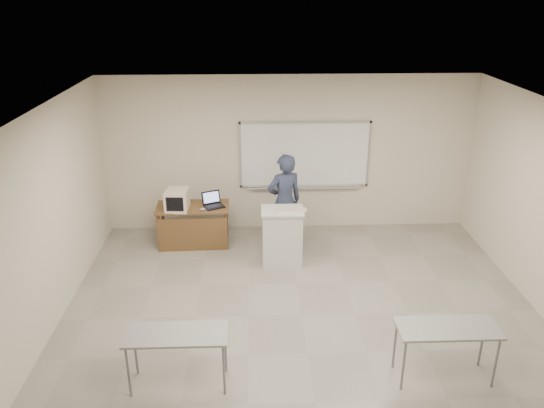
{
  "coord_description": "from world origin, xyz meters",
  "views": [
    {
      "loc": [
        -0.67,
        -5.65,
        4.47
      ],
      "look_at": [
        -0.39,
        2.2,
        1.22
      ],
      "focal_mm": 35.0,
      "sensor_mm": 36.0,
      "label": 1
    }
  ],
  "objects_px": {
    "podium": "(282,236)",
    "mouse": "(203,209)",
    "instructor_desk": "(193,220)",
    "laptop": "(214,203)",
    "whiteboard": "(305,156)",
    "crt_monitor": "(177,200)",
    "presenter": "(284,202)",
    "keyboard": "(292,210)"
  },
  "relations": [
    {
      "from": "presenter",
      "to": "whiteboard",
      "type": "bearing_deg",
      "value": -136.31
    },
    {
      "from": "crt_monitor",
      "to": "keyboard",
      "type": "relative_size",
      "value": 0.92
    },
    {
      "from": "instructor_desk",
      "to": "podium",
      "type": "relative_size",
      "value": 1.33
    },
    {
      "from": "podium",
      "to": "presenter",
      "type": "relative_size",
      "value": 0.56
    },
    {
      "from": "podium",
      "to": "instructor_desk",
      "type": "bearing_deg",
      "value": 157.43
    },
    {
      "from": "podium",
      "to": "presenter",
      "type": "height_order",
      "value": "presenter"
    },
    {
      "from": "keyboard",
      "to": "whiteboard",
      "type": "bearing_deg",
      "value": 76.49
    },
    {
      "from": "mouse",
      "to": "crt_monitor",
      "type": "bearing_deg",
      "value": 164.18
    },
    {
      "from": "mouse",
      "to": "presenter",
      "type": "xyz_separation_m",
      "value": [
        1.47,
        0.02,
        0.12
      ]
    },
    {
      "from": "crt_monitor",
      "to": "presenter",
      "type": "height_order",
      "value": "presenter"
    },
    {
      "from": "laptop",
      "to": "presenter",
      "type": "relative_size",
      "value": 0.19
    },
    {
      "from": "presenter",
      "to": "mouse",
      "type": "bearing_deg",
      "value": -18.4
    },
    {
      "from": "whiteboard",
      "to": "podium",
      "type": "distance_m",
      "value": 1.84
    },
    {
      "from": "whiteboard",
      "to": "presenter",
      "type": "xyz_separation_m",
      "value": [
        -0.43,
        -0.84,
        -0.59
      ]
    },
    {
      "from": "crt_monitor",
      "to": "presenter",
      "type": "distance_m",
      "value": 1.92
    },
    {
      "from": "podium",
      "to": "mouse",
      "type": "distance_m",
      "value": 1.54
    },
    {
      "from": "whiteboard",
      "to": "crt_monitor",
      "type": "height_order",
      "value": "whiteboard"
    },
    {
      "from": "podium",
      "to": "laptop",
      "type": "height_order",
      "value": "laptop"
    },
    {
      "from": "podium",
      "to": "mouse",
      "type": "height_order",
      "value": "podium"
    },
    {
      "from": "whiteboard",
      "to": "keyboard",
      "type": "relative_size",
      "value": 5.07
    },
    {
      "from": "mouse",
      "to": "instructor_desk",
      "type": "bearing_deg",
      "value": 149.42
    },
    {
      "from": "podium",
      "to": "presenter",
      "type": "bearing_deg",
      "value": 84.33
    },
    {
      "from": "podium",
      "to": "crt_monitor",
      "type": "relative_size",
      "value": 2.21
    },
    {
      "from": "instructor_desk",
      "to": "mouse",
      "type": "xyz_separation_m",
      "value": [
        0.2,
        -0.09,
        0.24
      ]
    },
    {
      "from": "podium",
      "to": "crt_monitor",
      "type": "xyz_separation_m",
      "value": [
        -1.85,
        0.68,
        0.43
      ]
    },
    {
      "from": "crt_monitor",
      "to": "laptop",
      "type": "bearing_deg",
      "value": 14.27
    },
    {
      "from": "whiteboard",
      "to": "podium",
      "type": "bearing_deg",
      "value": -108.81
    },
    {
      "from": "crt_monitor",
      "to": "laptop",
      "type": "distance_m",
      "value": 0.67
    },
    {
      "from": "crt_monitor",
      "to": "podium",
      "type": "bearing_deg",
      "value": -16.3
    },
    {
      "from": "laptop",
      "to": "whiteboard",
      "type": "bearing_deg",
      "value": -3.18
    },
    {
      "from": "mouse",
      "to": "presenter",
      "type": "bearing_deg",
      "value": -5.37
    },
    {
      "from": "whiteboard",
      "to": "presenter",
      "type": "relative_size",
      "value": 1.4
    },
    {
      "from": "podium",
      "to": "crt_monitor",
      "type": "distance_m",
      "value": 2.01
    },
    {
      "from": "whiteboard",
      "to": "presenter",
      "type": "distance_m",
      "value": 1.12
    },
    {
      "from": "instructor_desk",
      "to": "mouse",
      "type": "bearing_deg",
      "value": -25.89
    },
    {
      "from": "podium",
      "to": "mouse",
      "type": "xyz_separation_m",
      "value": [
        -1.4,
        0.6,
        0.27
      ]
    },
    {
      "from": "crt_monitor",
      "to": "presenter",
      "type": "xyz_separation_m",
      "value": [
        1.92,
        -0.05,
        -0.04
      ]
    },
    {
      "from": "whiteboard",
      "to": "keyboard",
      "type": "bearing_deg",
      "value": -102.92
    },
    {
      "from": "whiteboard",
      "to": "instructor_desk",
      "type": "xyz_separation_m",
      "value": [
        -2.1,
        -0.78,
        -0.96
      ]
    },
    {
      "from": "whiteboard",
      "to": "mouse",
      "type": "relative_size",
      "value": 24.44
    },
    {
      "from": "instructor_desk",
      "to": "laptop",
      "type": "distance_m",
      "value": 0.5
    },
    {
      "from": "laptop",
      "to": "podium",
      "type": "bearing_deg",
      "value": -58.44
    }
  ]
}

